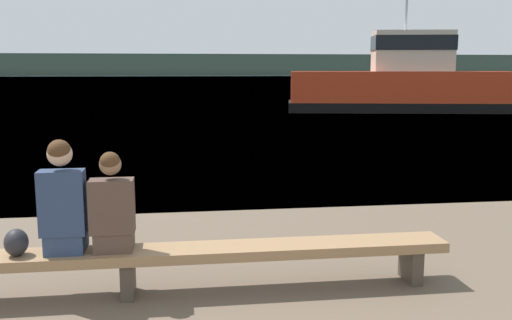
{
  "coord_description": "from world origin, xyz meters",
  "views": [
    {
      "loc": [
        0.05,
        -1.93,
        2.15
      ],
      "look_at": [
        1.21,
        6.37,
        0.8
      ],
      "focal_mm": 40.0,
      "sensor_mm": 36.0,
      "label": 1
    }
  ],
  "objects": [
    {
      "name": "person_right",
      "position": [
        -0.56,
        3.38,
        0.85
      ],
      "size": [
        0.41,
        0.4,
        0.95
      ],
      "color": "#4C382D",
      "rests_on": "bench_main"
    },
    {
      "name": "person_left",
      "position": [
        -1.0,
        3.37,
        0.93
      ],
      "size": [
        0.41,
        0.41,
        1.07
      ],
      "color": "navy",
      "rests_on": "bench_main"
    },
    {
      "name": "far_shoreline",
      "position": [
        0.0,
        179.03,
        3.24
      ],
      "size": [
        600.0,
        12.0,
        6.48
      ],
      "primitive_type": "cube",
      "color": "#384233",
      "rests_on": "ground"
    },
    {
      "name": "shopping_bag",
      "position": [
        -1.43,
        3.35,
        0.57
      ],
      "size": [
        0.21,
        0.24,
        0.25
      ],
      "color": "#232328",
      "rests_on": "bench_main"
    },
    {
      "name": "bench_main",
      "position": [
        -0.44,
        3.37,
        0.36
      ],
      "size": [
        6.25,
        0.43,
        0.45
      ],
      "color": "#8E6B47",
      "rests_on": "ground"
    },
    {
      "name": "tugboat_red",
      "position": [
        11.27,
        25.57,
        1.27
      ],
      "size": [
        11.51,
        5.16,
        6.09
      ],
      "rotation": [
        0.0,
        0.0,
        1.38
      ],
      "color": "red",
      "rests_on": "water_surface"
    },
    {
      "name": "water_surface",
      "position": [
        0.0,
        126.51,
        0.0
      ],
      "size": [
        240.0,
        240.0,
        0.0
      ],
      "primitive_type": "plane",
      "color": "#426B8E",
      "rests_on": "ground"
    }
  ]
}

